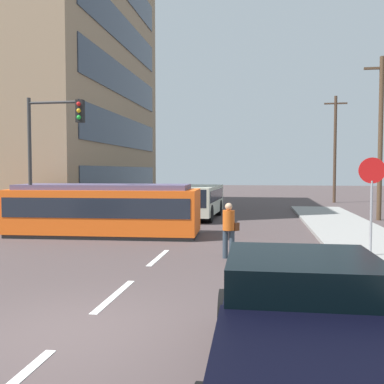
{
  "coord_description": "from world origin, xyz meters",
  "views": [
    {
      "loc": [
        3.0,
        -6.57,
        2.65
      ],
      "look_at": [
        0.58,
        8.8,
        1.86
      ],
      "focal_mm": 40.22,
      "sensor_mm": 36.0,
      "label": 1
    }
  ],
  "objects_px": {
    "traffic_light_mast": "(50,142)",
    "utility_pole_mid": "(381,136)",
    "utility_pole_far": "(335,147)",
    "pedestrian_crossing": "(229,227)",
    "streetcar_tram": "(104,209)",
    "city_bus": "(194,200)",
    "pickup_truck_parked": "(307,328)",
    "stop_sign": "(372,186)"
  },
  "relations": [
    {
      "from": "streetcar_tram",
      "to": "utility_pole_far",
      "type": "height_order",
      "value": "utility_pole_far"
    },
    {
      "from": "pedestrian_crossing",
      "to": "utility_pole_far",
      "type": "distance_m",
      "value": 24.85
    },
    {
      "from": "utility_pole_mid",
      "to": "utility_pole_far",
      "type": "xyz_separation_m",
      "value": [
        -0.22,
        12.48,
        0.04
      ]
    },
    {
      "from": "pickup_truck_parked",
      "to": "utility_pole_mid",
      "type": "xyz_separation_m",
      "value": [
        5.71,
        18.84,
        3.67
      ]
    },
    {
      "from": "pickup_truck_parked",
      "to": "utility_pole_far",
      "type": "bearing_deg",
      "value": 80.07
    },
    {
      "from": "city_bus",
      "to": "pickup_truck_parked",
      "type": "xyz_separation_m",
      "value": [
        4.11,
        -18.19,
        -0.23
      ]
    },
    {
      "from": "city_bus",
      "to": "utility_pole_mid",
      "type": "height_order",
      "value": "utility_pole_mid"
    },
    {
      "from": "traffic_light_mast",
      "to": "utility_pole_mid",
      "type": "relative_size",
      "value": 0.63
    },
    {
      "from": "city_bus",
      "to": "traffic_light_mast",
      "type": "xyz_separation_m",
      "value": [
        -4.4,
        -7.85,
        2.71
      ]
    },
    {
      "from": "city_bus",
      "to": "utility_pole_mid",
      "type": "distance_m",
      "value": 10.42
    },
    {
      "from": "pedestrian_crossing",
      "to": "utility_pole_mid",
      "type": "distance_m",
      "value": 13.69
    },
    {
      "from": "pickup_truck_parked",
      "to": "utility_pole_mid",
      "type": "bearing_deg",
      "value": 73.15
    },
    {
      "from": "utility_pole_mid",
      "to": "traffic_light_mast",
      "type": "bearing_deg",
      "value": -149.13
    },
    {
      "from": "traffic_light_mast",
      "to": "streetcar_tram",
      "type": "bearing_deg",
      "value": 32.96
    },
    {
      "from": "pedestrian_crossing",
      "to": "utility_pole_mid",
      "type": "relative_size",
      "value": 0.19
    },
    {
      "from": "city_bus",
      "to": "pedestrian_crossing",
      "type": "height_order",
      "value": "city_bus"
    },
    {
      "from": "utility_pole_mid",
      "to": "utility_pole_far",
      "type": "bearing_deg",
      "value": 91.02
    },
    {
      "from": "streetcar_tram",
      "to": "pickup_truck_parked",
      "type": "height_order",
      "value": "streetcar_tram"
    },
    {
      "from": "pedestrian_crossing",
      "to": "utility_pole_far",
      "type": "bearing_deg",
      "value": 73.6
    },
    {
      "from": "pedestrian_crossing",
      "to": "utility_pole_far",
      "type": "xyz_separation_m",
      "value": [
        6.95,
        23.6,
        3.56
      ]
    },
    {
      "from": "pedestrian_crossing",
      "to": "traffic_light_mast",
      "type": "relative_size",
      "value": 0.31
    },
    {
      "from": "stop_sign",
      "to": "streetcar_tram",
      "type": "bearing_deg",
      "value": 160.53
    },
    {
      "from": "stop_sign",
      "to": "traffic_light_mast",
      "type": "distance_m",
      "value": 11.51
    },
    {
      "from": "pedestrian_crossing",
      "to": "traffic_light_mast",
      "type": "height_order",
      "value": "traffic_light_mast"
    },
    {
      "from": "city_bus",
      "to": "utility_pole_far",
      "type": "relative_size",
      "value": 0.65
    },
    {
      "from": "streetcar_tram",
      "to": "utility_pole_far",
      "type": "xyz_separation_m",
      "value": [
        12.26,
        19.85,
        3.43
      ]
    },
    {
      "from": "city_bus",
      "to": "utility_pole_far",
      "type": "bearing_deg",
      "value": 53.84
    },
    {
      "from": "utility_pole_far",
      "to": "traffic_light_mast",
      "type": "bearing_deg",
      "value": -123.7
    },
    {
      "from": "streetcar_tram",
      "to": "utility_pole_mid",
      "type": "height_order",
      "value": "utility_pole_mid"
    },
    {
      "from": "pickup_truck_parked",
      "to": "traffic_light_mast",
      "type": "height_order",
      "value": "traffic_light_mast"
    },
    {
      "from": "traffic_light_mast",
      "to": "utility_pole_far",
      "type": "xyz_separation_m",
      "value": [
        13.99,
        20.97,
        0.77
      ]
    },
    {
      "from": "pedestrian_crossing",
      "to": "traffic_light_mast",
      "type": "xyz_separation_m",
      "value": [
        -7.04,
        2.62,
        2.79
      ]
    },
    {
      "from": "stop_sign",
      "to": "utility_pole_mid",
      "type": "distance_m",
      "value": 11.36
    },
    {
      "from": "city_bus",
      "to": "streetcar_tram",
      "type": "bearing_deg",
      "value": -111.64
    },
    {
      "from": "city_bus",
      "to": "traffic_light_mast",
      "type": "relative_size",
      "value": 1.04
    },
    {
      "from": "stop_sign",
      "to": "utility_pole_mid",
      "type": "bearing_deg",
      "value": 74.26
    },
    {
      "from": "pickup_truck_parked",
      "to": "utility_pole_far",
      "type": "height_order",
      "value": "utility_pole_far"
    },
    {
      "from": "traffic_light_mast",
      "to": "utility_pole_far",
      "type": "distance_m",
      "value": 25.22
    },
    {
      "from": "streetcar_tram",
      "to": "traffic_light_mast",
      "type": "height_order",
      "value": "traffic_light_mast"
    },
    {
      "from": "streetcar_tram",
      "to": "utility_pole_mid",
      "type": "relative_size",
      "value": 0.9
    },
    {
      "from": "stop_sign",
      "to": "utility_pole_far",
      "type": "bearing_deg",
      "value": 83.12
    },
    {
      "from": "streetcar_tram",
      "to": "pedestrian_crossing",
      "type": "height_order",
      "value": "streetcar_tram"
    }
  ]
}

